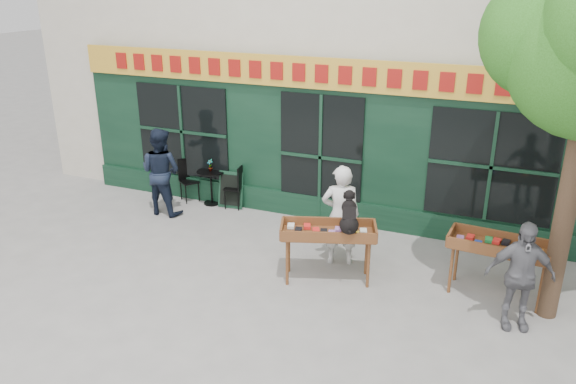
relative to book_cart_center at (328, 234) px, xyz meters
name	(u,v)px	position (x,y,z in m)	size (l,w,h in m)	color
ground	(274,269)	(-0.95, -0.03, -0.82)	(80.00, 80.00, 0.00)	slate
book_cart_center	(328,234)	(0.00, 0.00, 0.00)	(1.62, 1.07, 0.99)	brown
dog	(349,212)	(0.35, -0.05, 0.47)	(0.34, 0.60, 0.60)	black
woman	(341,215)	(0.00, 0.65, 0.07)	(0.65, 0.43, 1.79)	silver
book_cart_right	(500,249)	(2.59, 0.51, 0.00)	(1.54, 0.74, 0.99)	brown
man_right	(520,276)	(2.89, -0.24, -0.01)	(0.95, 0.40, 1.63)	#5C5B60
bistro_table	(211,181)	(-3.42, 2.17, -0.28)	(0.60, 0.60, 0.76)	black
bistro_chair_left	(187,176)	(-4.05, 2.20, -0.26)	(0.51, 0.51, 0.95)	black
bistro_chair_right	(237,184)	(-2.79, 2.18, -0.26)	(0.41, 0.41, 0.95)	black
potted_plant	(210,165)	(-3.42, 2.17, 0.08)	(0.14, 0.10, 0.27)	gray
man_left	(161,171)	(-4.12, 1.35, 0.10)	(0.90, 0.70, 1.84)	black
chalkboard	(231,190)	(-2.94, 2.16, -0.42)	(0.57, 0.24, 0.79)	black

